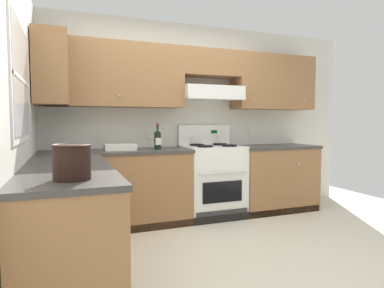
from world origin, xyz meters
TOP-DOWN VIEW (x-y plane):
  - ground_plane at (0.00, 0.00)m, footprint 7.04×7.04m
  - wall_back at (0.41, 1.53)m, footprint 4.68×0.57m
  - wall_left at (-1.59, 0.23)m, footprint 0.47×4.00m
  - counter_back_run at (0.18, 1.24)m, footprint 3.60×0.65m
  - counter_left_run at (-1.24, -0.00)m, footprint 0.63×1.91m
  - stove at (0.54, 1.25)m, footprint 0.76×0.62m
  - wine_bottle at (-0.20, 1.25)m, footprint 0.08×0.09m
  - bowl at (-0.66, 1.24)m, footprint 0.36×0.21m
  - bucket at (-1.22, -0.67)m, footprint 0.22×0.22m

SIDE VIEW (x-z plane):
  - ground_plane at x=0.00m, z-range 0.00..0.00m
  - counter_back_run at x=0.18m, z-range 0.00..0.91m
  - counter_left_run at x=-1.24m, z-range 0.00..0.91m
  - stove at x=0.54m, z-range -0.12..1.08m
  - bowl at x=-0.66m, z-range 0.90..0.97m
  - bucket at x=-1.22m, z-range 0.92..1.12m
  - wine_bottle at x=-0.20m, z-range 0.88..1.19m
  - wall_left at x=-1.59m, z-range 0.07..2.62m
  - wall_back at x=0.41m, z-range 0.20..2.75m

